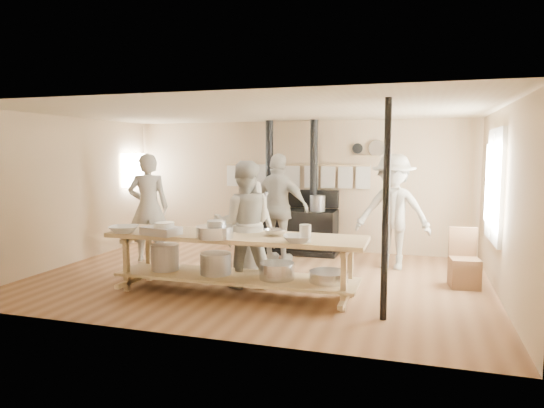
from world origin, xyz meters
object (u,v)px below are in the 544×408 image
at_px(cook_right, 279,208).
at_px(chair, 464,270).
at_px(stove, 290,226).
at_px(prep_table, 235,258).
at_px(cook_by_window, 393,212).
at_px(cook_far_left, 148,207).
at_px(roasting_pan, 161,231).
at_px(cook_center, 251,230).
at_px(cook_left, 244,224).

distance_m(cook_right, chair, 3.26).
xyz_separation_m(stove, prep_table, (-0.00, -3.02, -0.00)).
xyz_separation_m(cook_by_window, chair, (1.08, -0.87, -0.72)).
relative_size(cook_right, cook_by_window, 1.00).
xyz_separation_m(cook_far_left, roasting_pan, (1.31, -1.85, -0.08)).
distance_m(cook_far_left, cook_by_window, 4.33).
relative_size(cook_center, cook_right, 0.80).
xyz_separation_m(cook_center, cook_right, (0.07, 1.31, 0.20)).
bearing_deg(cook_center, cook_by_window, -155.94).
bearing_deg(cook_far_left, prep_table, 123.49).
bearing_deg(cook_far_left, cook_center, 139.90).
xyz_separation_m(stove, cook_right, (0.02, -0.88, 0.46)).
relative_size(cook_far_left, cook_right, 1.00).
bearing_deg(cook_by_window, roasting_pan, -132.15).
distance_m(cook_left, cook_by_window, 2.69).
bearing_deg(cook_center, cook_left, 85.77).
height_order(prep_table, cook_far_left, cook_far_left).
height_order(stove, roasting_pan, stove).
xyz_separation_m(prep_table, chair, (3.09, 1.32, -0.26)).
height_order(cook_by_window, chair, cook_by_window).
height_order(stove, chair, stove).
height_order(cook_center, chair, cook_center).
xyz_separation_m(stove, cook_far_left, (-2.27, -1.50, 0.46)).
xyz_separation_m(cook_left, chair, (3.11, 0.90, -0.67)).
height_order(cook_center, roasting_pan, cook_center).
relative_size(cook_left, chair, 2.14).
bearing_deg(cook_center, prep_table, 84.31).
distance_m(prep_table, cook_center, 0.87).
bearing_deg(cook_far_left, cook_left, 131.38).
height_order(cook_right, roasting_pan, cook_right).
relative_size(stove, roasting_pan, 5.24).
distance_m(cook_left, roasting_pan, 1.20).
xyz_separation_m(stove, cook_center, (-0.06, -2.19, 0.26)).
distance_m(prep_table, chair, 3.37).
height_order(stove, cook_by_window, stove).
distance_m(stove, cook_left, 2.62).
bearing_deg(roasting_pan, prep_table, 19.08).
bearing_deg(stove, roasting_pan, -105.94).
distance_m(cook_far_left, cook_left, 2.50).
bearing_deg(chair, cook_by_window, 134.48).
relative_size(prep_table, cook_center, 2.30).
height_order(cook_far_left, chair, cook_far_left).
relative_size(stove, cook_by_window, 1.33).
xyz_separation_m(cook_far_left, cook_right, (2.29, 0.61, -0.00)).
distance_m(cook_by_window, chair, 1.56).
xyz_separation_m(cook_right, cook_by_window, (1.99, 0.05, -0.00)).
relative_size(prep_table, cook_right, 1.84).
bearing_deg(cook_by_window, prep_table, -125.07).
relative_size(cook_far_left, chair, 2.26).
height_order(cook_left, cook_center, cook_left).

